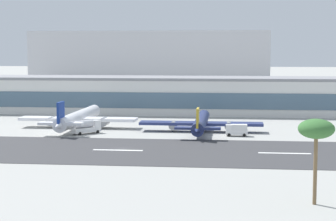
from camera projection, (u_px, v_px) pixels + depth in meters
name	position (u px, v px, depth m)	size (l,w,h in m)	color
ground_plane	(122.00, 149.00, 139.81)	(1400.00, 1400.00, 0.00)	#9E9E99
runway_strip	(120.00, 150.00, 138.08)	(800.00, 36.58, 0.08)	#38383A
runway_centreline_dash_4	(118.00, 150.00, 138.14)	(12.00, 1.20, 0.01)	white
runway_centreline_dash_5	(285.00, 153.00, 133.98)	(12.00, 1.20, 0.01)	white
terminal_building	(161.00, 95.00, 219.94)	(183.15, 23.52, 13.69)	silver
distant_hotel_block	(150.00, 60.00, 355.07)	(142.89, 33.86, 35.01)	#BCBCC1
airliner_navy_tail_gate_0	(77.00, 118.00, 177.38)	(36.31, 45.71, 9.54)	white
airliner_gold_tail_gate_1	(201.00, 123.00, 168.80)	(35.99, 40.55, 8.46)	navy
service_fuel_truck_0	(86.00, 127.00, 165.52)	(7.70, 7.98, 3.95)	white
service_box_truck_1	(237.00, 130.00, 161.14)	(6.06, 2.80, 3.25)	white
palm_tree_1	(316.00, 130.00, 88.74)	(5.57, 5.57, 13.34)	brown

